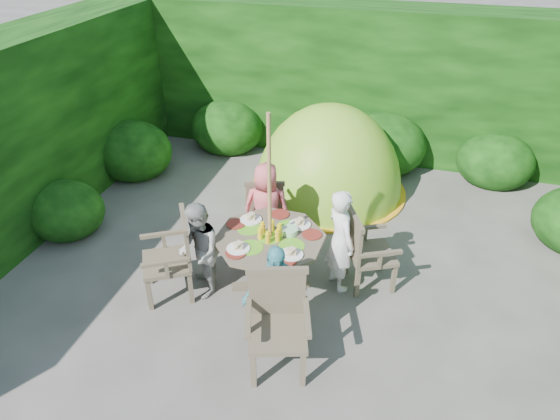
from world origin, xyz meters
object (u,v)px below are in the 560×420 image
(child_back, at_px, (266,208))
(garden_chair_right, at_px, (365,250))
(parasol_pole, at_px, (270,209))
(child_front, at_px, (275,295))
(child_left, at_px, (199,251))
(garden_chair_back, at_px, (265,206))
(patio_table, at_px, (271,245))
(child_right, at_px, (340,240))
(dome_tent, at_px, (327,190))
(garden_chair_front, at_px, (277,320))
(garden_chair_left, at_px, (173,256))

(child_back, bearing_deg, garden_chair_right, 153.99)
(parasol_pole, relative_size, child_front, 1.86)
(garden_chair_right, xyz_separation_m, child_left, (-1.78, -0.66, 0.08))
(garden_chair_back, xyz_separation_m, child_front, (0.67, -1.78, 0.13))
(parasol_pole, xyz_separation_m, garden_chair_back, (-0.39, 1.03, -0.64))
(patio_table, xyz_separation_m, garden_chair_back, (-0.39, 1.03, -0.16))
(patio_table, height_order, parasol_pole, parasol_pole)
(patio_table, bearing_deg, child_right, 20.48)
(dome_tent, bearing_deg, garden_chair_right, -81.00)
(garden_chair_front, bearing_deg, garden_chair_left, 137.98)
(garden_chair_front, relative_size, dome_tent, 0.36)
(patio_table, xyz_separation_m, child_front, (0.28, -0.75, -0.03))
(child_right, bearing_deg, dome_tent, -23.01)
(garden_chair_back, relative_size, child_front, 0.73)
(child_front, bearing_deg, garden_chair_front, -106.69)
(garden_chair_right, xyz_separation_m, child_front, (-0.75, -1.13, 0.09))
(dome_tent, bearing_deg, garden_chair_front, -99.73)
(garden_chair_right, relative_size, child_left, 0.81)
(garden_chair_right, height_order, child_back, child_back)
(child_left, xyz_separation_m, child_back, (0.47, 1.03, 0.03))
(parasol_pole, height_order, child_front, parasol_pole)
(child_front, bearing_deg, garden_chair_back, 72.46)
(patio_table, distance_m, garden_chair_back, 1.11)
(garden_chair_front, height_order, child_front, child_front)
(garden_chair_front, height_order, dome_tent, dome_tent)
(parasol_pole, distance_m, child_right, 0.92)
(dome_tent, bearing_deg, garden_chair_back, -125.04)
(patio_table, xyz_separation_m, garden_chair_right, (1.03, 0.38, -0.12))
(parasol_pole, height_order, garden_chair_back, parasol_pole)
(garden_chair_left, xyz_separation_m, child_right, (1.78, 0.65, 0.12))
(garden_chair_back, bearing_deg, parasol_pole, 92.93)
(garden_chair_back, distance_m, child_back, 0.34)
(parasol_pole, distance_m, garden_chair_right, 1.25)
(child_front, height_order, dome_tent, dome_tent)
(garden_chair_right, relative_size, dome_tent, 0.34)
(child_back, bearing_deg, garden_chair_back, -78.93)
(garden_chair_left, height_order, child_left, child_left)
(garden_chair_right, distance_m, dome_tent, 2.30)
(parasol_pole, xyz_separation_m, dome_tent, (0.19, 2.46, -1.10))
(child_back, bearing_deg, child_front, 100.37)
(garden_chair_back, height_order, child_back, child_back)
(garden_chair_front, xyz_separation_m, dome_tent, (-0.20, 3.48, -0.53))
(child_left, height_order, child_back, child_back)
(parasol_pole, xyz_separation_m, garden_chair_front, (0.39, -1.02, -0.57))
(parasol_pole, height_order, garden_chair_left, parasol_pole)
(garden_chair_left, distance_m, garden_chair_back, 1.54)
(child_front, bearing_deg, garden_chair_right, 18.20)
(child_back, xyz_separation_m, child_front, (0.56, -1.50, -0.02))
(garden_chair_right, xyz_separation_m, child_back, (-1.31, 0.37, 0.11))
(garden_chair_left, xyz_separation_m, child_left, (0.28, 0.09, 0.06))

